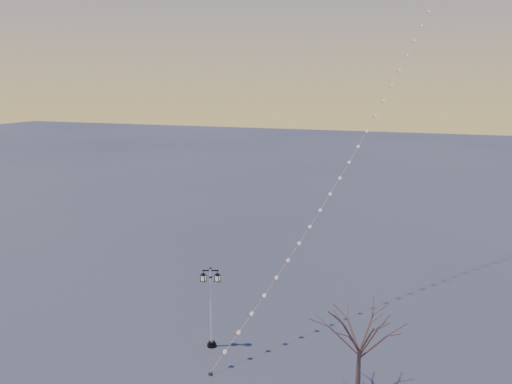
% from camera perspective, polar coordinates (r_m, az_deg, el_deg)
% --- Properties ---
extents(street_lamp, '(1.19, 0.70, 4.87)m').
position_cam_1_polar(street_lamp, '(31.19, -4.88, -11.88)').
color(street_lamp, black).
rests_on(street_lamp, ground).
extents(bare_tree, '(2.77, 2.77, 4.60)m').
position_cam_1_polar(bare_tree, '(26.85, 11.15, -14.99)').
color(bare_tree, brown).
rests_on(bare_tree, ground).
extents(kite_train, '(14.32, 35.92, 37.13)m').
position_cam_1_polar(kite_train, '(40.93, 15.03, 15.91)').
color(kite_train, '#372A20').
rests_on(kite_train, ground).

